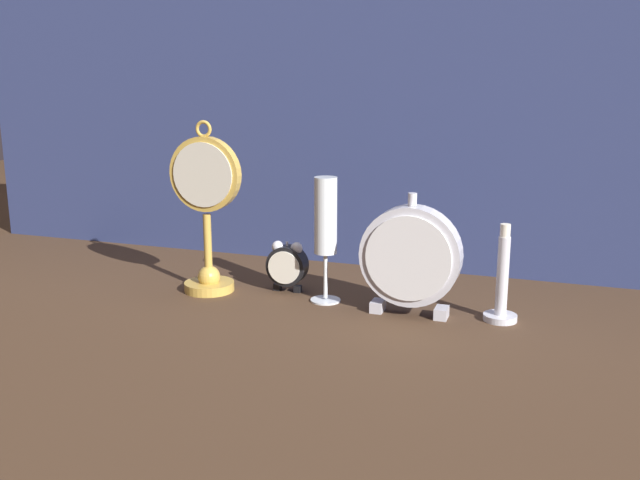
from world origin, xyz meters
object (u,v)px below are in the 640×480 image
at_px(alarm_clock_twin_bell, 287,264).
at_px(mantel_clock_silver, 411,257).
at_px(brass_candlestick, 502,289).
at_px(pocket_watch_on_stand, 206,214).
at_px(champagne_flute, 326,225).

height_order(alarm_clock_twin_bell, mantel_clock_silver, mantel_clock_silver).
distance_m(alarm_clock_twin_bell, mantel_clock_silver, 0.24).
height_order(mantel_clock_silver, brass_candlestick, mantel_clock_silver).
distance_m(pocket_watch_on_stand, alarm_clock_twin_bell, 0.17).
relative_size(champagne_flute, brass_candlestick, 1.37).
xyz_separation_m(pocket_watch_on_stand, champagne_flute, (0.22, 0.01, -0.01)).
distance_m(pocket_watch_on_stand, mantel_clock_silver, 0.37).
distance_m(mantel_clock_silver, champagne_flute, 0.16).
relative_size(pocket_watch_on_stand, brass_candlestick, 1.95).
bearing_deg(pocket_watch_on_stand, alarm_clock_twin_bell, 17.69).
bearing_deg(champagne_flute, alarm_clock_twin_bell, 159.60).
relative_size(mantel_clock_silver, brass_candlestick, 1.28).
bearing_deg(brass_candlestick, champagne_flute, 179.55).
height_order(pocket_watch_on_stand, alarm_clock_twin_bell, pocket_watch_on_stand).
bearing_deg(alarm_clock_twin_bell, mantel_clock_silver, -13.19).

